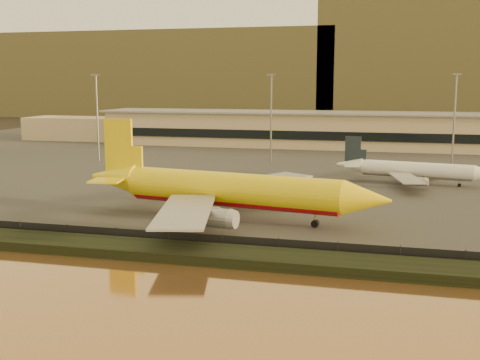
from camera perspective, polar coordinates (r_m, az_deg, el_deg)
name	(u,v)px	position (r m, az deg, el deg)	size (l,w,h in m)	color
ground	(233,229)	(97.18, -0.71, -4.67)	(900.00, 900.00, 0.00)	black
embankment	(200,254)	(81.28, -3.86, -6.99)	(320.00, 7.00, 1.40)	black
tarmac	(312,157)	(189.10, 6.81, 2.15)	(320.00, 220.00, 0.20)	#2D2D2D
perimeter_fence	(208,242)	(84.78, -3.02, -5.87)	(300.00, 0.05, 2.20)	black
terminal_building	(284,129)	(220.76, 4.15, 4.82)	(202.00, 25.00, 12.60)	tan
apron_light_masts	(358,111)	(166.49, 11.14, 6.47)	(152.20, 12.20, 25.40)	slate
distant_hills	(330,70)	(433.48, 8.52, 10.27)	(470.00, 160.00, 70.00)	brown
dhl_cargo_jet	(227,190)	(102.62, -1.23, -0.97)	(55.63, 53.89, 16.63)	yellow
white_narrowbody_jet	(413,170)	(144.03, 16.11, 0.90)	(36.06, 34.76, 10.39)	white
gse_vehicle_yellow	(343,192)	(126.12, 9.74, -1.10)	(3.48, 1.57, 1.57)	yellow
gse_vehicle_white	(197,181)	(137.63, -4.07, -0.07)	(3.95, 1.78, 1.78)	white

